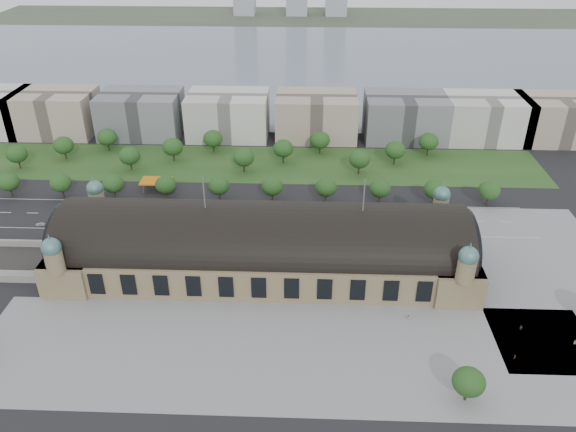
{
  "coord_description": "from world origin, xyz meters",
  "views": [
    {
      "loc": [
        15.44,
        -170.37,
        120.66
      ],
      "look_at": [
        8.44,
        15.34,
        14.0
      ],
      "focal_mm": 35.0,
      "sensor_mm": 36.0,
      "label": 1
    }
  ],
  "objects_px": {
    "traffic_car_3": "(237,212)",
    "parked_car_2": "(156,232)",
    "bus_east": "(318,223)",
    "pedestrian_1": "(515,357)",
    "traffic_car_6": "(451,225)",
    "parked_car_3": "(123,234)",
    "parked_car_6": "(225,231)",
    "pedestrian_2": "(521,327)",
    "parked_car_0": "(109,232)",
    "traffic_car_1": "(101,202)",
    "bus_west": "(225,222)",
    "pedestrian_4": "(473,375)",
    "traffic_car_4": "(246,224)",
    "pedestrian_0": "(408,317)",
    "petrol_station": "(160,181)",
    "pedestrian_5": "(575,342)",
    "parked_car_1": "(151,230)",
    "traffic_car_0": "(40,224)",
    "parked_car_4": "(162,230)",
    "traffic_car_5": "(351,212)",
    "parked_car_5": "(216,231)",
    "bus_mid": "(283,227)",
    "traffic_car_2": "(107,223)"
  },
  "relations": [
    {
      "from": "traffic_car_5",
      "to": "pedestrian_2",
      "type": "bearing_deg",
      "value": -144.59
    },
    {
      "from": "parked_car_0",
      "to": "parked_car_6",
      "type": "xyz_separation_m",
      "value": [
        47.21,
        2.11,
        0.08
      ]
    },
    {
      "from": "bus_west",
      "to": "pedestrian_4",
      "type": "distance_m",
      "value": 116.94
    },
    {
      "from": "traffic_car_3",
      "to": "parked_car_0",
      "type": "height_order",
      "value": "traffic_car_3"
    },
    {
      "from": "pedestrian_5",
      "to": "traffic_car_6",
      "type": "bearing_deg",
      "value": 163.09
    },
    {
      "from": "parked_car_2",
      "to": "parked_car_6",
      "type": "xyz_separation_m",
      "value": [
        28.16,
        1.3,
        0.11
      ]
    },
    {
      "from": "traffic_car_5",
      "to": "parked_car_1",
      "type": "distance_m",
      "value": 85.08
    },
    {
      "from": "parked_car_0",
      "to": "parked_car_6",
      "type": "distance_m",
      "value": 47.26
    },
    {
      "from": "traffic_car_2",
      "to": "pedestrian_4",
      "type": "distance_m",
      "value": 155.66
    },
    {
      "from": "parked_car_6",
      "to": "bus_west",
      "type": "relative_size",
      "value": 0.5
    },
    {
      "from": "parked_car_2",
      "to": "bus_mid",
      "type": "relative_size",
      "value": 0.35
    },
    {
      "from": "parked_car_1",
      "to": "parked_car_2",
      "type": "bearing_deg",
      "value": 34.94
    },
    {
      "from": "parked_car_5",
      "to": "pedestrian_1",
      "type": "relative_size",
      "value": 2.71
    },
    {
      "from": "pedestrian_4",
      "to": "parked_car_1",
      "type": "bearing_deg",
      "value": -98.9
    },
    {
      "from": "parked_car_0",
      "to": "parked_car_1",
      "type": "bearing_deg",
      "value": 61.54
    },
    {
      "from": "parked_car_4",
      "to": "pedestrian_0",
      "type": "relative_size",
      "value": 2.46
    },
    {
      "from": "traffic_car_6",
      "to": "parked_car_3",
      "type": "bearing_deg",
      "value": -82.96
    },
    {
      "from": "parked_car_1",
      "to": "pedestrian_0",
      "type": "bearing_deg",
      "value": 32.08
    },
    {
      "from": "parked_car_6",
      "to": "pedestrian_0",
      "type": "relative_size",
      "value": 3.11
    },
    {
      "from": "traffic_car_6",
      "to": "parked_car_0",
      "type": "relative_size",
      "value": 1.13
    },
    {
      "from": "bus_east",
      "to": "pedestrian_1",
      "type": "bearing_deg",
      "value": -137.92
    },
    {
      "from": "pedestrian_5",
      "to": "traffic_car_3",
      "type": "bearing_deg",
      "value": -159.27
    },
    {
      "from": "bus_west",
      "to": "petrol_station",
      "type": "bearing_deg",
      "value": 44.76
    },
    {
      "from": "pedestrian_1",
      "to": "pedestrian_2",
      "type": "bearing_deg",
      "value": 6.8
    },
    {
      "from": "traffic_car_6",
      "to": "parked_car_3",
      "type": "relative_size",
      "value": 1.16
    },
    {
      "from": "petrol_station",
      "to": "traffic_car_4",
      "type": "distance_m",
      "value": 55.92
    },
    {
      "from": "traffic_car_3",
      "to": "pedestrian_4",
      "type": "xyz_separation_m",
      "value": [
        79.08,
        -92.37,
        0.11
      ]
    },
    {
      "from": "traffic_car_4",
      "to": "parked_car_4",
      "type": "distance_m",
      "value": 34.7
    },
    {
      "from": "pedestrian_1",
      "to": "pedestrian_2",
      "type": "xyz_separation_m",
      "value": [
        6.1,
        13.39,
        0.09
      ]
    },
    {
      "from": "pedestrian_4",
      "to": "traffic_car_1",
      "type": "bearing_deg",
      "value": -99.88
    },
    {
      "from": "petrol_station",
      "to": "pedestrian_0",
      "type": "bearing_deg",
      "value": -41.75
    },
    {
      "from": "bus_east",
      "to": "pedestrian_0",
      "type": "height_order",
      "value": "bus_east"
    },
    {
      "from": "parked_car_5",
      "to": "pedestrian_4",
      "type": "height_order",
      "value": "pedestrian_4"
    },
    {
      "from": "parked_car_4",
      "to": "traffic_car_6",
      "type": "bearing_deg",
      "value": 57.63
    },
    {
      "from": "traffic_car_4",
      "to": "parked_car_6",
      "type": "bearing_deg",
      "value": -51.12
    },
    {
      "from": "parked_car_2",
      "to": "petrol_station",
      "type": "bearing_deg",
      "value": 169.62
    },
    {
      "from": "parked_car_0",
      "to": "traffic_car_1",
      "type": "bearing_deg",
      "value": 170.85
    },
    {
      "from": "traffic_car_5",
      "to": "traffic_car_6",
      "type": "xyz_separation_m",
      "value": [
        41.1,
        -9.05,
        -0.11
      ]
    },
    {
      "from": "parked_car_6",
      "to": "pedestrian_1",
      "type": "distance_m",
      "value": 118.46
    },
    {
      "from": "parked_car_2",
      "to": "pedestrian_5",
      "type": "relative_size",
      "value": 2.56
    },
    {
      "from": "traffic_car_0",
      "to": "pedestrian_0",
      "type": "relative_size",
      "value": 2.3
    },
    {
      "from": "traffic_car_5",
      "to": "pedestrian_0",
      "type": "distance_m",
      "value": 71.0
    },
    {
      "from": "traffic_car_0",
      "to": "traffic_car_6",
      "type": "height_order",
      "value": "traffic_car_0"
    },
    {
      "from": "pedestrian_1",
      "to": "pedestrian_5",
      "type": "xyz_separation_m",
      "value": [
        20.7,
        7.36,
        0.0
      ]
    },
    {
      "from": "traffic_car_0",
      "to": "bus_mid",
      "type": "xyz_separation_m",
      "value": [
        102.05,
        -0.83,
        1.16
      ]
    },
    {
      "from": "traffic_car_3",
      "to": "parked_car_2",
      "type": "relative_size",
      "value": 1.22
    },
    {
      "from": "bus_east",
      "to": "parked_car_2",
      "type": "bearing_deg",
      "value": 101.02
    },
    {
      "from": "parked_car_2",
      "to": "pedestrian_0",
      "type": "xyz_separation_m",
      "value": [
        95.46,
        -50.53,
        0.19
      ]
    },
    {
      "from": "parked_car_0",
      "to": "bus_east",
      "type": "bearing_deg",
      "value": 61.06
    },
    {
      "from": "traffic_car_0",
      "to": "traffic_car_2",
      "type": "relative_size",
      "value": 0.78
    }
  ]
}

